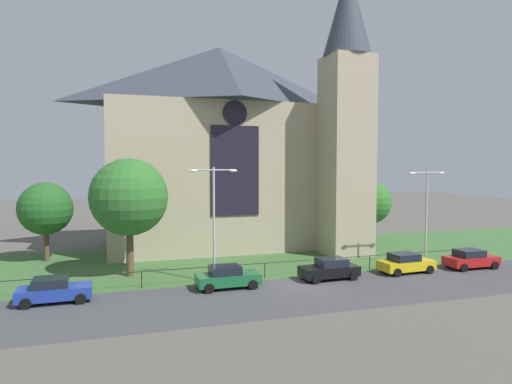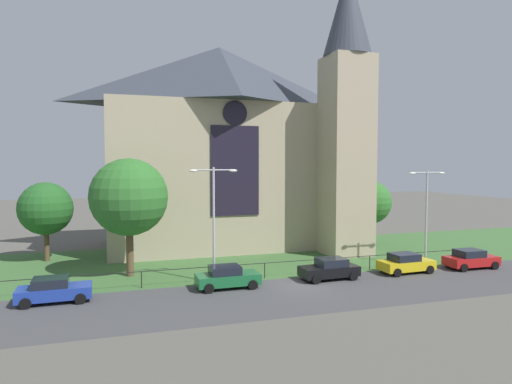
{
  "view_description": "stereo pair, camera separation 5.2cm",
  "coord_description": "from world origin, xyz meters",
  "views": [
    {
      "loc": [
        -12.2,
        -28.24,
        8.24
      ],
      "look_at": [
        -0.72,
        8.0,
        5.94
      ],
      "focal_mm": 31.77,
      "sensor_mm": 36.0,
      "label": 1
    },
    {
      "loc": [
        -12.15,
        -28.26,
        8.24
      ],
      "look_at": [
        -0.72,
        8.0,
        5.94
      ],
      "focal_mm": 31.77,
      "sensor_mm": 36.0,
      "label": 2
    }
  ],
  "objects": [
    {
      "name": "streetlamp_far",
      "position": [
        12.01,
        2.4,
        5.0
      ],
      "size": [
        3.37,
        0.26,
        7.8
      ],
      "color": "#B2B2B7",
      "rests_on": "ground"
    },
    {
      "name": "parked_car_yellow",
      "position": [
        8.97,
        0.79,
        0.74
      ],
      "size": [
        4.26,
        2.15,
        1.51
      ],
      "rotation": [
        0.0,
        0.0,
        0.04
      ],
      "color": "gold",
      "rests_on": "ground"
    },
    {
      "name": "iron_railing",
      "position": [
        -1.79,
        2.5,
        0.98
      ],
      "size": [
        34.84,
        0.07,
        1.13
      ],
      "color": "black",
      "rests_on": "ground"
    },
    {
      "name": "tree_left_far",
      "position": [
        -17.72,
        13.69,
        4.49
      ],
      "size": [
        4.49,
        4.49,
        6.76
      ],
      "color": "brown",
      "rests_on": "ground"
    },
    {
      "name": "church_building",
      "position": [
        -1.02,
        16.23,
        10.27
      ],
      "size": [
        23.2,
        16.2,
        26.0
      ],
      "color": "tan",
      "rests_on": "ground"
    },
    {
      "name": "parked_car_black",
      "position": [
        2.56,
        0.79,
        0.74
      ],
      "size": [
        4.25,
        2.12,
        1.51
      ],
      "rotation": [
        0.0,
        0.0,
        3.17
      ],
      "color": "black",
      "rests_on": "ground"
    },
    {
      "name": "streetlamp_near",
      "position": [
        -5.56,
        2.4,
        5.15
      ],
      "size": [
        3.37,
        0.26,
        8.07
      ],
      "color": "#B2B2B7",
      "rests_on": "ground"
    },
    {
      "name": "parked_car_red",
      "position": [
        14.83,
        0.52,
        0.74
      ],
      "size": [
        4.23,
        2.08,
        1.51
      ],
      "rotation": [
        0.0,
        0.0,
        -0.02
      ],
      "color": "#B21919",
      "rests_on": "ground"
    },
    {
      "name": "parked_car_green",
      "position": [
        -5.03,
        0.73,
        0.74
      ],
      "size": [
        4.21,
        2.05,
        1.51
      ],
      "rotation": [
        0.0,
        0.0,
        0.01
      ],
      "color": "#196033",
      "rests_on": "ground"
    },
    {
      "name": "parked_car_blue",
      "position": [
        -15.69,
        0.79,
        0.74
      ],
      "size": [
        4.24,
        2.11,
        1.51
      ],
      "rotation": [
        0.0,
        0.0,
        0.02
      ],
      "color": "#1E3899",
      "rests_on": "ground"
    },
    {
      "name": "tree_left_near",
      "position": [
        -11.09,
        6.13,
        5.84
      ],
      "size": [
        5.7,
        5.7,
        8.71
      ],
      "color": "brown",
      "rests_on": "ground"
    },
    {
      "name": "grass_verge",
      "position": [
        0.0,
        8.0,
        0.0
      ],
      "size": [
        120.0,
        20.0,
        0.01
      ],
      "primitive_type": "cube",
      "color": "#3D6633",
      "rests_on": "ground"
    },
    {
      "name": "tree_right_far",
      "position": [
        12.28,
        11.34,
        4.44
      ],
      "size": [
        4.31,
        4.31,
        6.64
      ],
      "color": "brown",
      "rests_on": "ground"
    },
    {
      "name": "ground",
      "position": [
        0.0,
        10.0,
        0.0
      ],
      "size": [
        160.0,
        160.0,
        0.0
      ],
      "primitive_type": "plane",
      "color": "#56544C"
    },
    {
      "name": "road_asphalt",
      "position": [
        0.0,
        -2.0,
        0.0
      ],
      "size": [
        120.0,
        8.0,
        0.01
      ],
      "primitive_type": "cube",
      "color": "#424244",
      "rests_on": "ground"
    }
  ]
}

